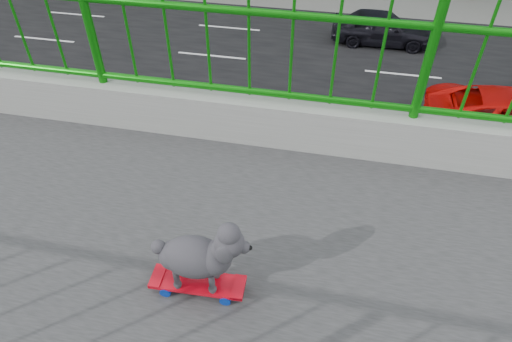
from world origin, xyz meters
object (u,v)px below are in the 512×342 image
object	(u,v)px
car_0	(316,242)
car_5	(95,205)
poodle	(199,255)
car_4	(382,27)
car_1	(92,128)
skateboard	(198,283)

from	to	relation	value
car_0	car_5	bearing A→B (deg)	-90.00
poodle	car_5	xyz separation A→B (m)	(-5.83, -5.17, -6.54)
poodle	car_4	world-z (taller)	poodle
car_1	car_5	xyz separation A→B (m)	(3.20, 1.77, 0.06)
car_4	car_0	bearing A→B (deg)	173.17
poodle	car_5	distance (m)	10.17
car_0	skateboard	bearing A→B (deg)	-4.80
car_4	car_1	bearing A→B (deg)	137.03
skateboard	car_0	distance (m)	8.64
poodle	car_0	bearing A→B (deg)	172.56
poodle	car_5	size ratio (longest dim) A/B	0.10
skateboard	car_4	xyz separation A→B (m)	(-18.63, 2.02, -6.31)
car_5	skateboard	bearing A→B (deg)	41.44
skateboard	car_5	size ratio (longest dim) A/B	0.10
poodle	car_1	xyz separation A→B (m)	(-9.03, -6.94, -6.59)
poodle	car_0	size ratio (longest dim) A/B	0.11
skateboard	poodle	distance (m)	0.21
car_0	car_5	world-z (taller)	car_5
skateboard	car_1	world-z (taller)	skateboard
car_0	car_1	size ratio (longest dim) A/B	1.00
car_1	car_5	distance (m)	3.66
poodle	skateboard	bearing A→B (deg)	-90.00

